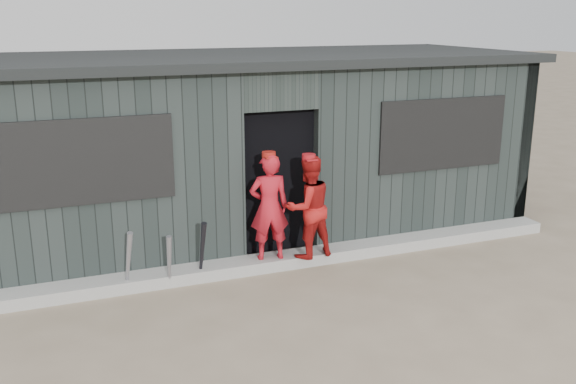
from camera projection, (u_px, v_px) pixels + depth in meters
name	position (u px, v px, depth m)	size (l,w,h in m)	color
ground	(350.00, 326.00, 6.76)	(80.00, 80.00, 0.00)	#766651
curb	(287.00, 260.00, 8.37)	(8.00, 0.36, 0.15)	gray
bat_left	(128.00, 262.00, 7.43)	(0.07, 0.07, 0.81)	gray
bat_mid	(169.00, 262.00, 7.57)	(0.07, 0.07, 0.69)	gray
bat_right	(202.00, 251.00, 7.76)	(0.07, 0.07, 0.81)	black
player_red_left	(269.00, 207.00, 8.05)	(0.50, 0.33, 1.37)	#B31622
player_red_right	(308.00, 207.00, 8.12)	(0.64, 0.50, 1.32)	#A51514
player_grey_back	(289.00, 207.00, 8.88)	(0.57, 0.37, 1.17)	#BCBCBC
dugout	(247.00, 145.00, 9.55)	(8.30, 3.30, 2.62)	black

